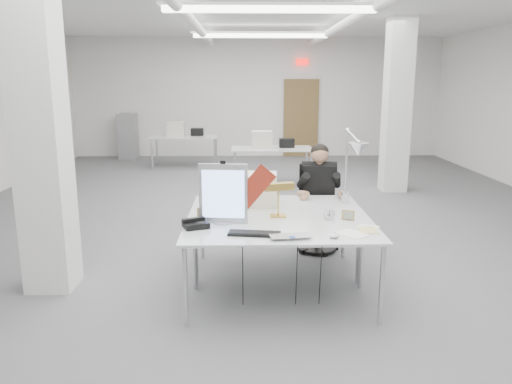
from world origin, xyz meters
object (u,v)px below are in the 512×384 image
office_chair (318,212)px  laptop (292,239)px  seated_person (319,181)px  desk_phone (196,225)px  beige_monitor (259,189)px  bankers_lamp (278,199)px  monitor (223,194)px  desk_main (281,230)px  architect_lamp (351,165)px

office_chair → laptop: bearing=-98.0°
seated_person → desk_phone: size_ratio=4.17×
beige_monitor → bankers_lamp: bearing=-64.9°
monitor → bankers_lamp: bearing=26.9°
seated_person → beige_monitor: seated_person is taller
desk_main → desk_phone: desk_phone is taller
architect_lamp → beige_monitor: bearing=164.9°
office_chair → desk_phone: (-1.34, -1.49, 0.29)m
laptop → beige_monitor: (-0.25, 1.22, 0.16)m
desk_main → monitor: (-0.53, 0.21, 0.30)m
beige_monitor → office_chair: bearing=46.7°
monitor → desk_phone: monitor is taller
desk_main → monitor: 0.65m
architect_lamp → seated_person: bearing=100.0°
desk_main → seated_person: (0.56, 1.50, 0.16)m
desk_phone → beige_monitor: size_ratio=0.60×
desk_main → laptop: size_ratio=5.00×
bankers_lamp → architect_lamp: bearing=6.6°
monitor → desk_phone: 0.39m
beige_monitor → laptop: bearing=-74.1°
desk_main → architect_lamp: (0.77, 0.71, 0.48)m
office_chair → architect_lamp: (0.21, -0.84, 0.72)m
laptop → architect_lamp: 1.34m
architect_lamp → desk_main: bearing=-142.1°
desk_phone → architect_lamp: 1.74m
monitor → architect_lamp: architect_lamp is taller
beige_monitor → desk_phone: bearing=-122.0°
office_chair → monitor: (-1.09, -1.34, 0.54)m
seated_person → monitor: (-1.09, -1.29, 0.14)m
desk_main → office_chair: office_chair is taller
seated_person → beige_monitor: 0.96m
monitor → laptop: size_ratio=1.58×
office_chair → architect_lamp: size_ratio=1.07×
bankers_lamp → beige_monitor: bankers_lamp is taller
office_chair → beige_monitor: (-0.74, -0.67, 0.43)m
desk_phone → beige_monitor: (0.61, 0.82, 0.15)m
office_chair → seated_person: size_ratio=1.08×
architect_lamp → desk_phone: bearing=-162.2°
seated_person → laptop: (-0.49, -1.84, -0.13)m
seated_person → beige_monitor: bearing=-133.5°
desk_phone → architect_lamp: bearing=2.3°
office_chair → laptop: office_chair is taller
bankers_lamp → seated_person: bearing=48.4°
desk_phone → architect_lamp: architect_lamp is taller
bankers_lamp → desk_phone: 0.87m
beige_monitor → architect_lamp: 1.00m
laptop → bankers_lamp: size_ratio=1.00×
seated_person → laptop: size_ratio=2.55×
bankers_lamp → architect_lamp: size_ratio=0.39×
seated_person → office_chair: bearing=96.5°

